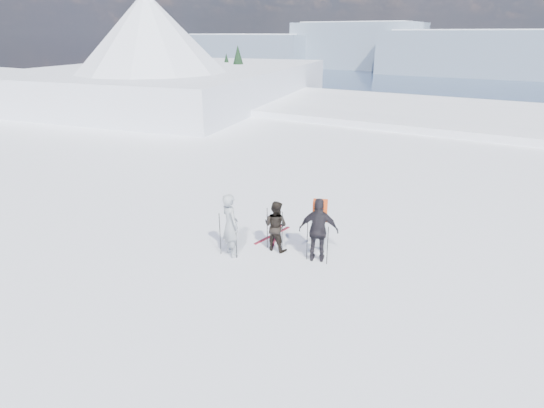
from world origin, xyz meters
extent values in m
plane|color=white|center=(0.00, 60.00, -17.50)|extent=(220.00, 208.01, 71.62)
cube|color=white|center=(0.00, 30.00, -6.50)|extent=(180.00, 16.00, 14.00)
plane|color=navy|center=(0.00, 290.00, -30.00)|extent=(820.00, 820.00, 0.00)
cube|color=slate|center=(-280.00, 440.00, -13.00)|extent=(150.00, 80.00, 34.00)
cube|color=white|center=(-280.00, 440.00, 1.00)|extent=(127.50, 70.00, 8.00)
cube|color=slate|center=(-160.00, 470.00, -7.00)|extent=(130.00, 80.00, 46.00)
cube|color=white|center=(-160.00, 470.00, 13.00)|extent=(110.50, 70.00, 8.00)
cube|color=slate|center=(-40.00, 440.00, -11.00)|extent=(160.00, 80.00, 38.00)
cube|color=white|center=(-40.00, 440.00, 5.00)|extent=(136.00, 70.00, 8.00)
cube|color=white|center=(-28.00, 28.00, -5.00)|extent=(29.19, 35.68, 16.00)
cone|color=white|center=(-25.00, 22.00, 5.00)|extent=(18.00, 18.00, 9.00)
cone|color=white|center=(-33.00, 32.00, 1.00)|extent=(16.00, 16.00, 8.00)
cube|color=#2D2B28|center=(-22.00, 36.00, -9.00)|extent=(21.55, 17.87, 14.25)
cone|color=black|center=(-25.00, 31.00, -2.50)|extent=(6.16, 6.16, 11.00)
cone|color=black|center=(-18.00, 32.00, -3.00)|extent=(5.60, 5.60, 10.00)
cone|color=black|center=(-27.00, 36.00, -2.00)|extent=(6.72, 6.72, 12.00)
cone|color=black|center=(-22.00, 28.00, -3.50)|extent=(5.04, 5.04, 9.00)
cone|color=black|center=(-19.00, 35.00, -3.00)|extent=(5.60, 5.60, 10.00)
cone|color=black|center=(-24.00, 34.00, -1.50)|extent=(7.28, 7.28, 13.00)
cone|color=black|center=(-20.00, 30.00, -2.50)|extent=(6.16, 6.16, 11.00)
imported|color=gray|center=(-3.08, 2.53, 0.98)|extent=(0.85, 0.75, 1.95)
imported|color=black|center=(-2.09, 3.50, 0.80)|extent=(0.80, 0.63, 1.59)
imported|color=black|center=(-0.68, 3.52, 0.97)|extent=(1.23, 0.83, 1.94)
cube|color=#E84A15|center=(-0.76, 3.75, 2.26)|extent=(0.47, 0.36, 0.63)
cylinder|color=black|center=(-3.37, 2.40, 0.67)|extent=(0.02, 0.02, 1.34)
cylinder|color=black|center=(-2.82, 2.44, 0.59)|extent=(0.02, 0.02, 1.19)
cylinder|color=black|center=(-2.36, 3.45, 0.67)|extent=(0.02, 0.02, 1.34)
cylinder|color=black|center=(-1.82, 3.43, 0.67)|extent=(0.02, 0.02, 1.34)
cylinder|color=black|center=(-0.98, 3.40, 0.67)|extent=(0.02, 0.02, 1.35)
cylinder|color=black|center=(-0.35, 3.44, 0.60)|extent=(0.02, 0.02, 1.19)
cube|color=black|center=(-2.64, 4.26, 0.01)|extent=(0.43, 1.68, 0.03)
cube|color=black|center=(-2.50, 4.26, 0.01)|extent=(0.65, 1.63, 0.03)
camera|label=1|loc=(3.62, -6.69, 6.24)|focal=28.00mm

